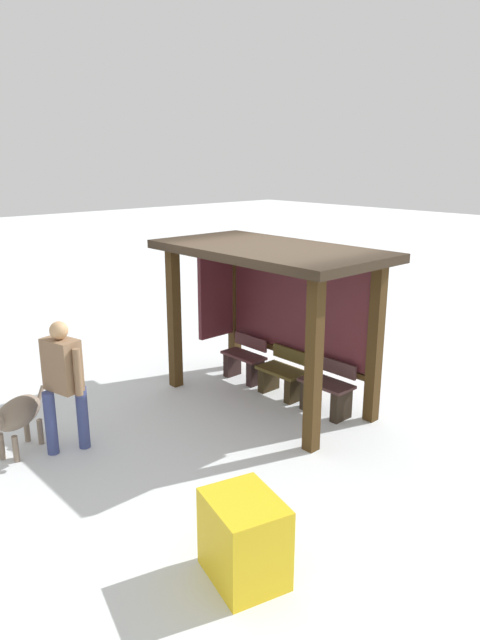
# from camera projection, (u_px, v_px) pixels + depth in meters

# --- Properties ---
(ground_plane) EXTENTS (60.00, 60.00, 0.00)m
(ground_plane) POSITION_uv_depth(u_px,v_px,m) (266.00, 401.00, 8.44)
(ground_plane) COLOR white
(bus_shelter) EXTENTS (3.30, 1.75, 2.29)m
(bus_shelter) POSITION_uv_depth(u_px,v_px,m) (272.00, 281.00, 8.12)
(bus_shelter) COLOR #422D14
(bus_shelter) RESTS_ON ground
(bench_left_inside) EXTENTS (0.75, 0.34, 0.72)m
(bench_left_inside) POSITION_uv_depth(u_px,v_px,m) (244.00, 362.00, 9.18)
(bench_left_inside) COLOR #4F282A
(bench_left_inside) RESTS_ON ground
(bench_center_inside) EXTENTS (0.75, 0.42, 0.70)m
(bench_center_inside) POSITION_uv_depth(u_px,v_px,m) (283.00, 377.00, 8.58)
(bench_center_inside) COLOR #4D3F19
(bench_center_inside) RESTS_ON ground
(bench_right_inside) EXTENTS (0.75, 0.39, 0.75)m
(bench_right_inside) POSITION_uv_depth(u_px,v_px,m) (327.00, 392.00, 7.97)
(bench_right_inside) COLOR #442B2A
(bench_right_inside) RESTS_ON ground
(person_walking) EXTENTS (0.64, 0.52, 1.64)m
(person_walking) POSITION_uv_depth(u_px,v_px,m) (63.00, 377.00, 6.76)
(person_walking) COLOR #916F4F
(person_walking) RESTS_ON ground
(dog) EXTENTS (0.69, 0.99, 0.72)m
(dog) POSITION_uv_depth(u_px,v_px,m) (14.00, 416.00, 6.79)
(dog) COLOR gray
(dog) RESTS_ON ground
(grit_bin) EXTENTS (0.82, 0.72, 0.74)m
(grit_bin) POSITION_uv_depth(u_px,v_px,m) (244.00, 539.00, 4.81)
(grit_bin) COLOR yellow
(grit_bin) RESTS_ON ground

